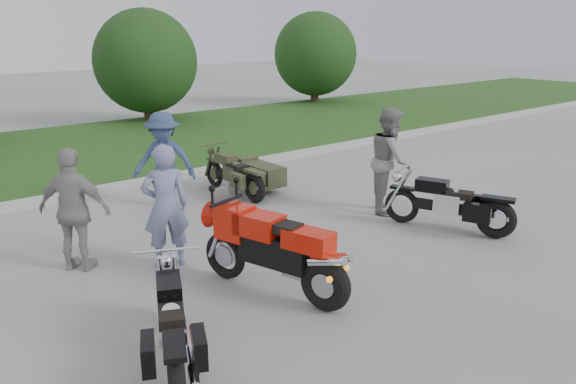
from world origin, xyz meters
TOP-DOWN VIEW (x-y plane):
  - ground at (0.00, 0.00)m, footprint 80.00×80.00m
  - curb at (0.00, 6.00)m, footprint 60.00×0.30m
  - grass_strip at (0.00, 10.15)m, footprint 60.00×8.00m
  - tree_mid_right at (4.00, 13.50)m, footprint 3.60×3.60m
  - tree_far_right at (12.00, 13.50)m, footprint 3.60×3.60m
  - sportbike_red at (-0.77, 0.05)m, footprint 0.86×2.26m
  - cruiser_left at (-2.58, -0.58)m, footprint 1.03×1.97m
  - cruiser_right at (3.04, -0.00)m, footprint 1.00×2.14m
  - cruiser_sidecar at (1.74, 4.10)m, footprint 1.05×2.10m
  - person_stripe at (-1.41, 1.77)m, footprint 0.77×0.63m
  - person_grey at (3.08, 1.46)m, footprint 1.20×1.20m
  - person_denim at (-0.14, 4.27)m, footprint 1.35×1.32m
  - person_back at (-2.46, 2.46)m, footprint 1.03×1.08m

SIDE VIEW (x-z plane):
  - ground at x=0.00m, z-range 0.00..0.00m
  - grass_strip at x=0.00m, z-range 0.00..0.14m
  - curb at x=0.00m, z-range 0.00..0.15m
  - cruiser_sidecar at x=1.74m, z-range -0.03..0.78m
  - cruiser_left at x=-2.58m, z-range 0.01..0.82m
  - cruiser_right at x=3.04m, z-range 0.01..0.87m
  - sportbike_red at x=-0.77m, z-range 0.10..1.19m
  - person_back at x=-2.46m, z-range 0.00..1.80m
  - person_stripe at x=-1.41m, z-range 0.00..1.82m
  - person_denim at x=-0.14m, z-range 0.00..1.86m
  - person_grey at x=3.08m, z-range 0.00..1.96m
  - tree_mid_right at x=4.00m, z-range 0.19..4.19m
  - tree_far_right at x=12.00m, z-range 0.19..4.19m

